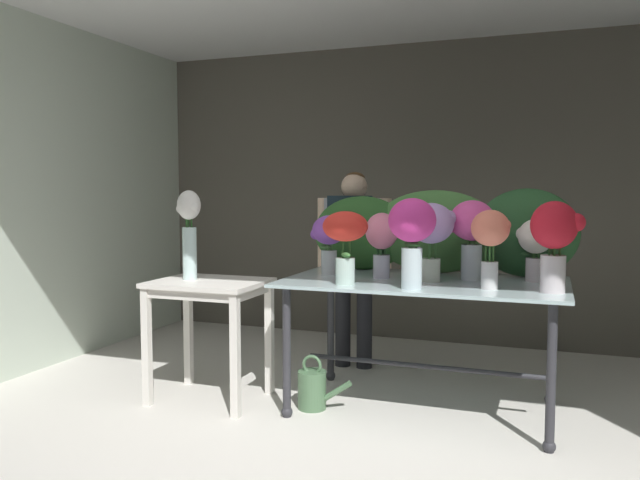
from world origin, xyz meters
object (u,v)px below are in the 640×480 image
florist (354,248)px  vase_magenta_snapdragons (412,230)px  vase_ivory_dahlias (535,243)px  vase_scarlet_carnations (346,235)px  vase_rosy_stock (382,238)px  vase_white_roses_tall (189,229)px  watering_can (313,389)px  vase_lilac_anemones (432,229)px  vase_fuchsia_peonies (471,230)px  vase_crimson_roses (555,237)px  vase_violet_tulips (329,237)px  display_table_glass (424,300)px  side_table_white (209,298)px  vase_coral_lilies (490,236)px

florist → vase_magenta_snapdragons: (0.70, -1.15, 0.22)m
vase_ivory_dahlias → vase_scarlet_carnations: vase_scarlet_carnations is taller
vase_rosy_stock → vase_scarlet_carnations: bearing=-111.3°
vase_white_roses_tall → watering_can: size_ratio=1.67×
vase_lilac_anemones → vase_white_roses_tall: vase_white_roses_tall is taller
vase_lilac_anemones → watering_can: (-0.71, -0.17, -1.01)m
vase_white_roses_tall → watering_can: (0.84, 0.06, -1.00)m
vase_magenta_snapdragons → vase_white_roses_tall: size_ratio=0.87×
vase_scarlet_carnations → vase_fuchsia_peonies: bearing=33.1°
vase_crimson_roses → vase_white_roses_tall: bearing=-178.8°
vase_violet_tulips → vase_scarlet_carnations: 0.46m
display_table_glass → side_table_white: (-1.35, -0.27, -0.02)m
vase_coral_lilies → display_table_glass: bearing=152.0°
vase_violet_tulips → vase_fuchsia_peonies: bearing=3.2°
vase_rosy_stock → vase_crimson_roses: bearing=-12.9°
side_table_white → vase_ivory_dahlias: 2.08m
vase_crimson_roses → watering_can: vase_crimson_roses is taller
vase_lilac_anemones → vase_violet_tulips: size_ratio=1.22×
side_table_white → vase_ivory_dahlias: (1.99, 0.46, 0.38)m
vase_crimson_roses → vase_coral_lilies: 0.34m
side_table_white → vase_crimson_roses: 2.15m
display_table_glass → vase_magenta_snapdragons: (-0.00, -0.36, 0.45)m
display_table_glass → vase_rosy_stock: 0.47m
display_table_glass → florist: bearing=131.6°
vase_crimson_roses → vase_rosy_stock: bearing=167.1°
display_table_glass → vase_lilac_anemones: 0.45m
vase_crimson_roses → vase_magenta_snapdragons: 0.76m
vase_rosy_stock → vase_fuchsia_peonies: bearing=10.5°
display_table_glass → vase_ivory_dahlias: size_ratio=4.46×
vase_lilac_anemones → vase_rosy_stock: vase_lilac_anemones is taller
vase_ivory_dahlias → vase_magenta_snapdragons: 0.85m
vase_violet_tulips → vase_coral_lilies: size_ratio=0.88×
vase_coral_lilies → side_table_white: bearing=-178.2°
display_table_glass → vase_ivory_dahlias: 0.75m
vase_ivory_dahlias → vase_scarlet_carnations: size_ratio=0.88×
vase_white_roses_tall → watering_can: vase_white_roses_tall is taller
side_table_white → vase_fuchsia_peonies: size_ratio=1.60×
vase_violet_tulips → vase_rosy_stock: bearing=-7.6°
side_table_white → vase_magenta_snapdragons: 1.44m
display_table_glass → vase_lilac_anemones: (0.05, -0.04, 0.44)m
vase_lilac_anemones → vase_coral_lilies: bearing=-26.4°
side_table_white → watering_can: (0.70, 0.06, -0.55)m
florist → vase_crimson_roses: (1.45, -1.02, 0.19)m
florist → vase_rosy_stock: (0.43, -0.78, 0.15)m
display_table_glass → vase_white_roses_tall: vase_white_roses_tall is taller
florist → vase_fuchsia_peonies: size_ratio=3.07×
side_table_white → vase_violet_tulips: 0.88m
vase_lilac_anemones → vase_magenta_snapdragons: vase_magenta_snapdragons is taller
vase_scarlet_carnations → vase_white_roses_tall: vase_white_roses_tall is taller
vase_coral_lilies → vase_white_roses_tall: 1.91m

